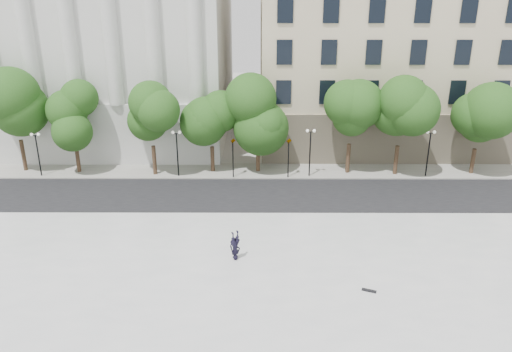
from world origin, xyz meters
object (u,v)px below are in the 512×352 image
(traffic_light_west, at_px, (233,139))
(skateboard, at_px, (369,291))
(person_lying, at_px, (235,255))
(traffic_light_east, at_px, (289,138))

(traffic_light_west, relative_size, skateboard, 5.25)
(person_lying, height_order, skateboard, person_lying)
(person_lying, bearing_deg, traffic_light_east, 44.19)
(traffic_light_east, distance_m, skateboard, 19.06)
(traffic_light_east, xyz_separation_m, person_lying, (-4.11, -15.01, -3.04))
(traffic_light_west, bearing_deg, skateboard, -65.50)
(person_lying, relative_size, skateboard, 2.38)
(traffic_light_east, distance_m, person_lying, 15.86)
(traffic_light_west, xyz_separation_m, skateboard, (8.41, -18.45, -3.19))
(traffic_light_east, bearing_deg, skateboard, -79.36)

